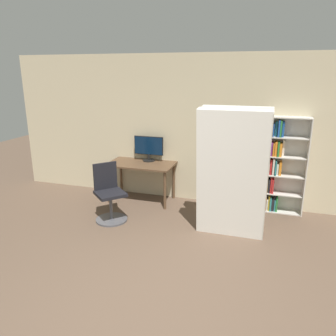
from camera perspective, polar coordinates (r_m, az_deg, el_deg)
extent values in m
plane|color=brown|center=(3.57, -3.66, -25.48)|extent=(16.00, 16.00, 0.00)
cube|color=#C6B793|center=(6.01, 7.66, 6.43)|extent=(8.00, 0.06, 2.70)
cube|color=brown|center=(6.13, -4.71, 0.70)|extent=(1.23, 0.68, 0.03)
cylinder|color=brown|center=(6.23, -10.36, -2.83)|extent=(0.05, 0.05, 0.71)
cylinder|color=brown|center=(5.82, -0.55, -3.96)|extent=(0.05, 0.05, 0.71)
cylinder|color=brown|center=(6.70, -8.17, -1.33)|extent=(0.05, 0.05, 0.71)
cylinder|color=brown|center=(6.32, 1.00, -2.26)|extent=(0.05, 0.05, 0.71)
cylinder|color=black|center=(6.28, -3.36, 1.34)|extent=(0.23, 0.23, 0.02)
cylinder|color=black|center=(6.27, -3.37, 1.93)|extent=(0.04, 0.04, 0.11)
cube|color=black|center=(6.22, -3.38, 3.92)|extent=(0.57, 0.02, 0.35)
cube|color=#0A1E38|center=(6.21, -3.40, 3.91)|extent=(0.55, 0.03, 0.33)
cylinder|color=#4C4C51|center=(5.59, -9.78, -8.82)|extent=(0.52, 0.52, 0.03)
cylinder|color=#4C4C51|center=(5.50, -9.89, -6.71)|extent=(0.05, 0.05, 0.42)
cube|color=black|center=(5.42, -10.02, -4.43)|extent=(0.62, 0.62, 0.05)
cube|color=black|center=(5.51, -10.87, -1.34)|extent=(0.30, 0.32, 0.45)
cube|color=beige|center=(5.89, 16.43, 0.56)|extent=(0.02, 0.25, 1.67)
cube|color=beige|center=(5.92, 22.95, 0.00)|extent=(0.02, 0.25, 1.67)
cube|color=beige|center=(6.01, 19.66, 0.58)|extent=(0.69, 0.02, 1.67)
cube|color=beige|center=(6.16, 18.96, -7.13)|extent=(0.66, 0.22, 0.02)
cube|color=beige|center=(6.04, 19.25, -4.25)|extent=(0.66, 0.22, 0.02)
cube|color=beige|center=(5.94, 19.54, -1.25)|extent=(0.66, 0.22, 0.02)
cube|color=beige|center=(5.85, 19.85, 1.84)|extent=(0.66, 0.22, 0.02)
cube|color=beige|center=(5.78, 20.17, 5.01)|extent=(0.66, 0.22, 0.02)
cube|color=beige|center=(5.73, 20.50, 8.25)|extent=(0.66, 0.22, 0.02)
cube|color=#1E4C9E|center=(6.11, 16.23, -5.91)|extent=(0.03, 0.18, 0.22)
cube|color=orange|center=(6.11, 16.63, -5.82)|extent=(0.03, 0.14, 0.24)
cube|color=silver|center=(6.10, 16.88, -6.03)|extent=(0.03, 0.16, 0.21)
cube|color=gold|center=(6.11, 17.17, -5.76)|extent=(0.02, 0.15, 0.26)
cube|color=teal|center=(6.11, 17.43, -5.92)|extent=(0.03, 0.18, 0.24)
cube|color=#232328|center=(6.10, 17.69, -6.07)|extent=(0.02, 0.13, 0.22)
cube|color=#232328|center=(6.10, 17.92, -5.81)|extent=(0.02, 0.14, 0.27)
cube|color=teal|center=(6.10, 18.10, -6.13)|extent=(0.02, 0.13, 0.21)
cube|color=#287A38|center=(6.12, 18.39, -5.89)|extent=(0.03, 0.18, 0.25)
cube|color=orange|center=(6.00, 16.52, -2.59)|extent=(0.04, 0.13, 0.29)
cube|color=gold|center=(6.01, 16.87, -2.95)|extent=(0.03, 0.13, 0.22)
cube|color=#232328|center=(5.98, 17.20, -2.93)|extent=(0.02, 0.13, 0.24)
cube|color=red|center=(5.98, 17.51, -2.78)|extent=(0.02, 0.16, 0.28)
cube|color=red|center=(6.00, 17.79, -2.92)|extent=(0.03, 0.18, 0.25)
cube|color=teal|center=(5.92, 16.75, 0.42)|extent=(0.03, 0.14, 0.27)
cube|color=silver|center=(5.90, 17.10, -0.06)|extent=(0.03, 0.13, 0.19)
cube|color=red|center=(5.89, 17.50, 0.20)|extent=(0.03, 0.12, 0.26)
cube|color=silver|center=(5.87, 17.91, 0.26)|extent=(0.03, 0.15, 0.29)
cube|color=teal|center=(5.87, 18.25, 0.07)|extent=(0.02, 0.16, 0.26)
cube|color=silver|center=(5.89, 18.53, -0.20)|extent=(0.03, 0.13, 0.20)
cube|color=orange|center=(5.91, 18.96, 0.01)|extent=(0.04, 0.15, 0.24)
cube|color=brown|center=(5.78, 17.03, 3.33)|extent=(0.04, 0.14, 0.26)
cube|color=red|center=(5.82, 17.33, 3.08)|extent=(0.02, 0.17, 0.20)
cube|color=#7A2D84|center=(5.82, 17.63, 3.23)|extent=(0.03, 0.15, 0.23)
cube|color=orange|center=(5.80, 17.92, 3.11)|extent=(0.02, 0.16, 0.22)
cube|color=orange|center=(5.81, 18.29, 3.25)|extent=(0.04, 0.17, 0.25)
cube|color=#287A38|center=(5.78, 18.69, 3.15)|extent=(0.03, 0.13, 0.25)
cube|color=orange|center=(5.82, 19.03, 3.06)|extent=(0.04, 0.16, 0.22)
cube|color=silver|center=(5.84, 19.46, 3.28)|extent=(0.04, 0.12, 0.26)
cube|color=#287A38|center=(5.77, 17.28, 6.36)|extent=(0.04, 0.14, 0.20)
cube|color=brown|center=(5.73, 17.68, 6.28)|extent=(0.02, 0.15, 0.21)
cube|color=#1E4C9E|center=(5.73, 17.93, 6.29)|extent=(0.02, 0.13, 0.21)
cube|color=teal|center=(5.79, 18.33, 6.53)|extent=(0.04, 0.13, 0.25)
cube|color=#1E4C9E|center=(5.73, 18.78, 6.54)|extent=(0.03, 0.14, 0.28)
cube|color=#287A38|center=(5.75, 19.08, 6.50)|extent=(0.03, 0.19, 0.27)
cube|color=#1E4C9E|center=(5.77, 19.43, 6.42)|extent=(0.03, 0.15, 0.25)
cube|color=silver|center=(4.75, 11.05, -1.30)|extent=(0.99, 0.39, 1.92)
cube|color=beige|center=(4.73, 16.98, -1.81)|extent=(0.01, 0.39, 1.88)
cube|color=silver|center=(5.01, 11.41, -0.41)|extent=(0.99, 0.28, 1.91)
cube|color=beige|center=(4.99, 17.03, -0.88)|extent=(0.01, 0.28, 1.88)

